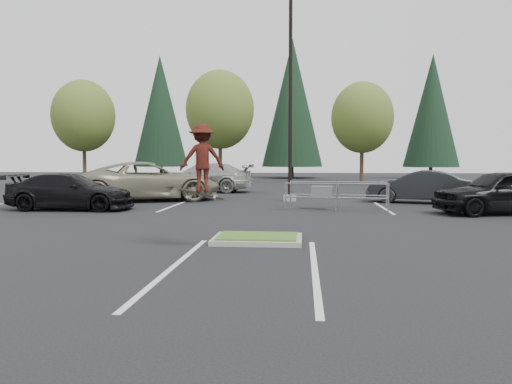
# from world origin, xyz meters

# --- Properties ---
(ground) EXTENTS (120.00, 120.00, 0.00)m
(ground) POSITION_xyz_m (0.00, 0.00, 0.00)
(ground) COLOR black
(ground) RESTS_ON ground
(grass_median) EXTENTS (2.20, 1.60, 0.16)m
(grass_median) POSITION_xyz_m (0.00, 0.00, 0.08)
(grass_median) COLOR gray
(grass_median) RESTS_ON ground
(stall_lines) EXTENTS (22.62, 17.60, 0.01)m
(stall_lines) POSITION_xyz_m (-1.35, 6.02, 0.00)
(stall_lines) COLOR silver
(stall_lines) RESTS_ON ground
(light_pole) EXTENTS (0.70, 0.60, 10.12)m
(light_pole) POSITION_xyz_m (0.50, 12.00, 4.56)
(light_pole) COLOR gray
(light_pole) RESTS_ON ground
(decid_a) EXTENTS (5.44, 5.44, 8.91)m
(decid_a) POSITION_xyz_m (-18.01, 30.03, 5.58)
(decid_a) COLOR #38281C
(decid_a) RESTS_ON ground
(decid_b) EXTENTS (5.89, 5.89, 9.64)m
(decid_b) POSITION_xyz_m (-6.01, 30.53, 6.04)
(decid_b) COLOR #38281C
(decid_b) RESTS_ON ground
(decid_c) EXTENTS (5.12, 5.12, 8.38)m
(decid_c) POSITION_xyz_m (5.99, 29.83, 5.25)
(decid_c) COLOR #38281C
(decid_c) RESTS_ON ground
(conif_a) EXTENTS (5.72, 5.72, 13.00)m
(conif_a) POSITION_xyz_m (-14.00, 40.00, 7.10)
(conif_a) COLOR #38281C
(conif_a) RESTS_ON ground
(conif_b) EXTENTS (6.38, 6.38, 14.50)m
(conif_b) POSITION_xyz_m (0.00, 40.50, 7.85)
(conif_b) COLOR #38281C
(conif_b) RESTS_ON ground
(conif_c) EXTENTS (5.50, 5.50, 12.50)m
(conif_c) POSITION_xyz_m (14.00, 39.50, 6.85)
(conif_c) COLOR #38281C
(conif_c) RESTS_ON ground
(cart_corral) EXTENTS (4.17, 1.91, 1.14)m
(cart_corral) POSITION_xyz_m (2.05, 8.05, 0.72)
(cart_corral) COLOR gray
(cart_corral) RESTS_ON ground
(skateboarder) EXTENTS (1.14, 0.86, 1.75)m
(skateboarder) POSITION_xyz_m (-1.20, -1.00, 2.07)
(skateboarder) COLOR black
(skateboarder) RESTS_ON ground
(car_l_tan) EXTENTS (7.57, 5.48, 1.91)m
(car_l_tan) POSITION_xyz_m (-6.50, 11.50, 0.96)
(car_l_tan) COLOR gray
(car_l_tan) RESTS_ON ground
(car_l_black) EXTENTS (5.07, 2.11, 1.47)m
(car_l_black) POSITION_xyz_m (-8.22, 7.00, 0.73)
(car_l_black) COLOR black
(car_l_black) RESTS_ON ground
(car_r_charc) EXTENTS (4.87, 2.89, 1.52)m
(car_r_charc) POSITION_xyz_m (6.50, 11.50, 0.76)
(car_r_charc) COLOR black
(car_r_charc) RESTS_ON ground
(car_r_black) EXTENTS (5.25, 3.03, 1.68)m
(car_r_black) POSITION_xyz_m (8.54, 7.00, 0.84)
(car_r_black) COLOR black
(car_r_black) RESTS_ON ground
(car_far_silver) EXTENTS (6.25, 2.83, 1.78)m
(car_far_silver) POSITION_xyz_m (-5.00, 18.00, 0.89)
(car_far_silver) COLOR #B0AFAA
(car_far_silver) RESTS_ON ground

